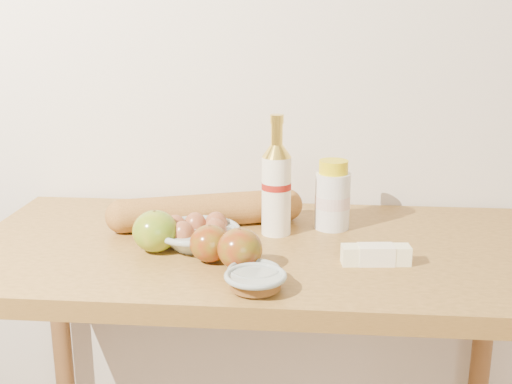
% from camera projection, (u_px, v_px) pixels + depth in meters
% --- Properties ---
extents(back_wall, '(3.50, 0.02, 2.60)m').
position_uv_depth(back_wall, '(269.00, 39.00, 1.54)').
color(back_wall, silver).
rests_on(back_wall, ground).
extents(table, '(1.20, 0.60, 0.90)m').
position_uv_depth(table, '(257.00, 298.00, 1.36)').
color(table, '#AA7C36').
rests_on(table, ground).
extents(bourbon_bottle, '(0.08, 0.08, 0.26)m').
position_uv_depth(bourbon_bottle, '(276.00, 187.00, 1.36)').
color(bourbon_bottle, white).
rests_on(bourbon_bottle, table).
extents(cream_bottle, '(0.09, 0.09, 0.15)m').
position_uv_depth(cream_bottle, '(333.00, 197.00, 1.41)').
color(cream_bottle, silver).
rests_on(cream_bottle, table).
extents(egg_bowl, '(0.22, 0.22, 0.06)m').
position_uv_depth(egg_bowl, '(198.00, 234.00, 1.31)').
color(egg_bowl, '#96A49D').
rests_on(egg_bowl, table).
extents(baguette, '(0.44, 0.21, 0.07)m').
position_uv_depth(baguette, '(207.00, 210.00, 1.43)').
color(baguette, '#B07735').
rests_on(baguette, table).
extents(apple_yellowgreen, '(0.11, 0.11, 0.08)m').
position_uv_depth(apple_yellowgreen, '(155.00, 231.00, 1.28)').
color(apple_yellowgreen, olive).
rests_on(apple_yellowgreen, table).
extents(apple_redgreen_front, '(0.10, 0.10, 0.07)m').
position_uv_depth(apple_redgreen_front, '(210.00, 243.00, 1.23)').
color(apple_redgreen_front, '#97080D').
rests_on(apple_redgreen_front, table).
extents(apple_redgreen_right, '(0.11, 0.11, 0.08)m').
position_uv_depth(apple_redgreen_right, '(240.00, 249.00, 1.19)').
color(apple_redgreen_right, '#99080F').
rests_on(apple_redgreen_right, table).
extents(sugar_bowl, '(0.14, 0.14, 0.03)m').
position_uv_depth(sugar_bowl, '(255.00, 281.00, 1.11)').
color(sugar_bowl, '#919E99').
rests_on(sugar_bowl, table).
extents(syrup_bowl, '(0.13, 0.13, 0.03)m').
position_uv_depth(syrup_bowl, '(254.00, 275.00, 1.14)').
color(syrup_bowl, gray).
rests_on(syrup_bowl, table).
extents(butter_stick, '(0.13, 0.05, 0.04)m').
position_uv_depth(butter_stick, '(376.00, 255.00, 1.22)').
color(butter_stick, '#FEFBC5').
rests_on(butter_stick, table).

